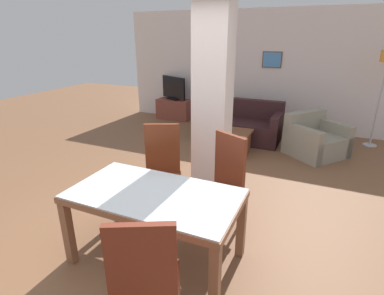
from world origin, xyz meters
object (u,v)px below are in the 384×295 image
(dining_chair_far_right, at_px, (222,181))
(sofa, at_px, (239,126))
(dining_chair_far_left, at_px, (162,168))
(bottle, at_px, (226,124))
(coffee_table, at_px, (232,142))
(tv_screen, at_px, (174,88))
(dining_chair_near_right, at_px, (146,282))
(dining_table, at_px, (155,207))
(tv_stand, at_px, (174,109))
(armchair, at_px, (315,141))

(dining_chair_far_right, distance_m, sofa, 3.28)
(dining_chair_far_left, xyz_separation_m, dining_chair_far_right, (0.80, -0.05, 0.00))
(bottle, bearing_deg, sofa, 89.63)
(dining_chair_far_right, distance_m, coffee_table, 2.36)
(sofa, height_order, tv_screen, tv_screen)
(tv_screen, bearing_deg, dining_chair_far_left, 140.28)
(dining_chair_near_right, bearing_deg, sofa, 71.45)
(sofa, bearing_deg, dining_chair_far_left, 87.68)
(dining_table, distance_m, bottle, 3.08)
(dining_table, height_order, dining_chair_far_left, dining_chair_far_left)
(dining_table, bearing_deg, tv_stand, 115.35)
(coffee_table, relative_size, bottle, 2.30)
(dining_chair_far_right, bearing_deg, armchair, -80.77)
(dining_table, height_order, tv_screen, tv_screen)
(bottle, bearing_deg, tv_screen, 138.07)
(dining_table, height_order, dining_chair_near_right, dining_chair_near_right)
(dining_chair_far_left, distance_m, dining_chair_far_right, 0.81)
(dining_chair_near_right, height_order, coffee_table, dining_chair_near_right)
(dining_chair_far_left, bearing_deg, armchair, -146.05)
(armchair, bearing_deg, dining_chair_near_right, 27.58)
(coffee_table, bearing_deg, armchair, 22.13)
(dining_table, bearing_deg, dining_chair_far_right, 63.58)
(dining_table, relative_size, dining_chair_far_left, 1.44)
(tv_screen, bearing_deg, dining_table, 140.21)
(sofa, height_order, coffee_table, sofa)
(sofa, distance_m, bottle, 0.98)
(armchair, bearing_deg, dining_chair_far_left, 7.71)
(dining_table, distance_m, tv_screen, 5.42)
(dining_chair_far_right, relative_size, tv_stand, 1.24)
(dining_table, distance_m, coffee_table, 3.10)
(coffee_table, distance_m, tv_stand, 2.83)
(dining_chair_far_left, bearing_deg, tv_stand, -89.61)
(armchair, height_order, bottle, armchair)
(armchair, bearing_deg, dining_chair_far_right, 21.55)
(armchair, relative_size, tv_screen, 1.53)
(sofa, bearing_deg, dining_chair_near_right, 98.01)
(dining_chair_far_right, xyz_separation_m, sofa, (-0.68, 3.19, -0.29))
(dining_chair_far_left, xyz_separation_m, tv_screen, (-1.92, 4.04, 0.24))
(dining_chair_far_left, height_order, dining_chair_far_right, same)
(dining_chair_near_right, xyz_separation_m, tv_stand, (-2.72, 5.70, -0.32))
(dining_chair_far_right, distance_m, armchair, 3.00)
(dining_table, height_order, tv_stand, dining_table)
(bottle, bearing_deg, tv_stand, 138.07)
(tv_screen, bearing_deg, dining_chair_far_right, 148.55)
(sofa, xyz_separation_m, bottle, (-0.01, -0.94, 0.28))
(bottle, bearing_deg, armchair, 21.01)
(dining_chair_far_right, bearing_deg, dining_chair_near_right, 116.42)
(armchair, height_order, coffee_table, armchair)
(dining_table, height_order, coffee_table, dining_table)
(coffee_table, height_order, tv_screen, tv_screen)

